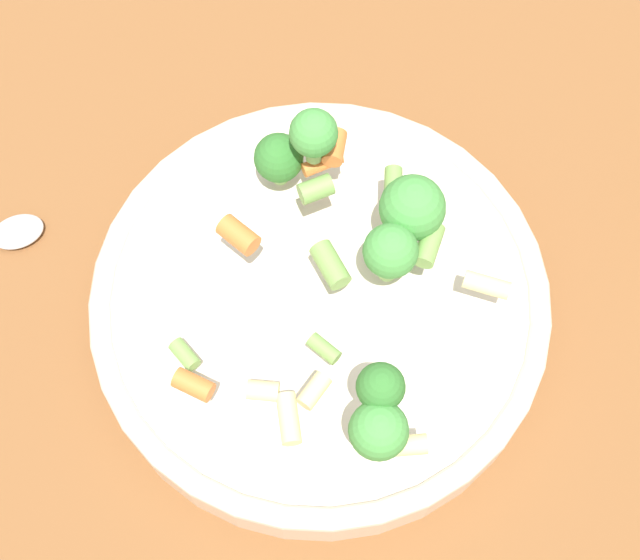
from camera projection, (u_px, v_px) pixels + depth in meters
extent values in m
plane|color=brown|center=(320.00, 317.00, 0.59)|extent=(3.00, 3.00, 0.00)
cylinder|color=beige|center=(320.00, 307.00, 0.58)|extent=(0.29, 0.29, 0.04)
torus|color=beige|center=(320.00, 295.00, 0.56)|extent=(0.29, 0.29, 0.01)
cylinder|color=#8CB766|center=(280.00, 174.00, 0.58)|extent=(0.01, 0.01, 0.01)
sphere|color=#33722D|center=(279.00, 158.00, 0.57)|extent=(0.03, 0.03, 0.03)
cylinder|color=#8CB766|center=(408.00, 230.00, 0.56)|extent=(0.01, 0.01, 0.02)
sphere|color=#479342|center=(412.00, 208.00, 0.53)|extent=(0.04, 0.04, 0.04)
cylinder|color=#8CB766|center=(309.00, 151.00, 0.55)|extent=(0.01, 0.01, 0.01)
sphere|color=#479342|center=(309.00, 133.00, 0.53)|extent=(0.03, 0.03, 0.03)
cylinder|color=#8CB766|center=(379.00, 395.00, 0.48)|extent=(0.01, 0.01, 0.01)
sphere|color=#33722D|center=(381.00, 387.00, 0.47)|extent=(0.03, 0.03, 0.03)
cylinder|color=#8CB766|center=(376.00, 440.00, 0.48)|extent=(0.01, 0.01, 0.01)
sphere|color=#479342|center=(379.00, 430.00, 0.47)|extent=(0.03, 0.03, 0.03)
cylinder|color=#8CB766|center=(388.00, 267.00, 0.54)|extent=(0.01, 0.01, 0.02)
sphere|color=#479342|center=(391.00, 251.00, 0.52)|extent=(0.03, 0.03, 0.03)
cylinder|color=beige|center=(263.00, 391.00, 0.51)|extent=(0.02, 0.01, 0.01)
cylinder|color=beige|center=(289.00, 419.00, 0.50)|extent=(0.01, 0.03, 0.01)
cylinder|color=orange|center=(193.00, 385.00, 0.51)|extent=(0.03, 0.02, 0.01)
cylinder|color=#729E4C|center=(185.00, 355.00, 0.53)|extent=(0.02, 0.02, 0.01)
cylinder|color=#729E4C|center=(429.00, 245.00, 0.53)|extent=(0.02, 0.03, 0.01)
cylinder|color=#729E4C|center=(333.00, 348.00, 0.51)|extent=(0.02, 0.02, 0.01)
cylinder|color=orange|center=(322.00, 163.00, 0.56)|extent=(0.03, 0.02, 0.01)
cylinder|color=#729E4C|center=(319.00, 189.00, 0.54)|extent=(0.02, 0.02, 0.01)
cylinder|color=orange|center=(238.00, 235.00, 0.53)|extent=(0.03, 0.03, 0.01)
cylinder|color=#729E4C|center=(393.00, 187.00, 0.55)|extent=(0.01, 0.03, 0.01)
cylinder|color=beige|center=(404.00, 445.00, 0.49)|extent=(0.03, 0.01, 0.01)
cylinder|color=#729E4C|center=(330.00, 265.00, 0.53)|extent=(0.02, 0.03, 0.01)
cylinder|color=beige|center=(314.00, 391.00, 0.48)|extent=(0.02, 0.02, 0.01)
cylinder|color=beige|center=(487.00, 285.00, 0.53)|extent=(0.03, 0.02, 0.01)
cylinder|color=orange|center=(335.00, 147.00, 0.56)|extent=(0.02, 0.02, 0.01)
ellipsoid|color=silver|center=(18.00, 232.00, 0.62)|extent=(0.04, 0.04, 0.01)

